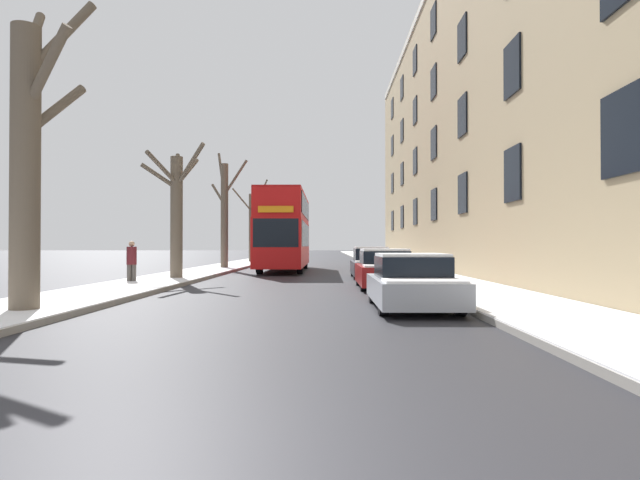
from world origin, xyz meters
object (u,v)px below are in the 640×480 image
bare_tree_left_2 (225,212)px  pedestrian_left_sidewalk (132,261)px  double_decker_bus (285,228)px  bare_tree_left_3 (251,224)px  parked_car_0 (412,283)px  parked_car_1 (384,270)px  bare_tree_left_1 (177,209)px  bare_tree_left_0 (29,156)px  parked_car_2 (371,264)px

bare_tree_left_2 → pedestrian_left_sidewalk: bearing=-94.9°
double_decker_bus → pedestrian_left_sidewalk: double_decker_bus is taller
double_decker_bus → bare_tree_left_2: bearing=160.7°
bare_tree_left_3 → parked_car_0: 31.94m
bare_tree_left_2 → pedestrian_left_sidewalk: 12.54m
parked_car_1 → pedestrian_left_sidewalk: bearing=172.6°
parked_car_1 → double_decker_bus: bearing=110.8°
bare_tree_left_1 → bare_tree_left_3: size_ratio=0.81×
bare_tree_left_0 → parked_car_1: (8.45, 7.18, -2.78)m
bare_tree_left_3 → parked_car_2: bearing=-66.1°
bare_tree_left_3 → bare_tree_left_0: bearing=-89.8°
bare_tree_left_1 → bare_tree_left_3: bearing=90.3°
parked_car_1 → bare_tree_left_3: bearing=109.0°
double_decker_bus → parked_car_2: (4.58, -6.50, -1.90)m
bare_tree_left_2 → pedestrian_left_sidewalk: (-1.04, -12.20, -2.70)m
bare_tree_left_0 → parked_car_1: bearing=40.4°
parked_car_2 → pedestrian_left_sidewalk: pedestrian_left_sidewalk is taller
bare_tree_left_1 → parked_car_1: bearing=-21.8°
parked_car_1 → bare_tree_left_0: bearing=-139.6°
double_decker_bus → parked_car_1: bearing=-69.2°
bare_tree_left_2 → parked_car_2: bearing=-42.8°
bare_tree_left_2 → parked_car_0: size_ratio=1.92×
parked_car_2 → pedestrian_left_sidewalk: bearing=-155.6°
pedestrian_left_sidewalk → bare_tree_left_2: bearing=66.9°
bare_tree_left_0 → double_decker_bus: bare_tree_left_0 is taller
bare_tree_left_1 → parked_car_0: size_ratio=1.47×
bare_tree_left_2 → pedestrian_left_sidewalk: bare_tree_left_2 is taller
bare_tree_left_2 → double_decker_bus: bearing=-19.3°
bare_tree_left_2 → parked_car_0: bare_tree_left_2 is taller
bare_tree_left_2 → bare_tree_left_3: 11.44m
double_decker_bus → parked_car_2: bearing=-54.8°
bare_tree_left_1 → bare_tree_left_3: bare_tree_left_3 is taller
parked_car_0 → bare_tree_left_3: bearing=105.6°
bare_tree_left_0 → parked_car_0: (8.45, 1.41, -2.82)m
bare_tree_left_1 → pedestrian_left_sidewalk: (-1.08, -2.14, -2.15)m
parked_car_1 → bare_tree_left_2: bearing=122.3°
double_decker_bus → parked_car_1: 13.06m
bare_tree_left_2 → bare_tree_left_0: bearing=-89.9°
bare_tree_left_0 → pedestrian_left_sidewalk: bare_tree_left_0 is taller
parked_car_1 → parked_car_2: bearing=90.0°
bare_tree_left_2 → parked_car_1: bearing=-57.7°
bare_tree_left_2 → double_decker_bus: size_ratio=0.71×
bare_tree_left_0 → bare_tree_left_1: bare_tree_left_0 is taller
double_decker_bus → parked_car_2: double_decker_bus is taller
double_decker_bus → parked_car_0: 18.52m
parked_car_1 → parked_car_0: bearing=-90.0°
double_decker_bus → pedestrian_left_sidewalk: (-4.96, -10.83, -1.64)m
parked_car_2 → pedestrian_left_sidewalk: 10.48m
parked_car_0 → parked_car_2: (-0.00, 11.34, 0.05)m
double_decker_bus → pedestrian_left_sidewalk: 12.02m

